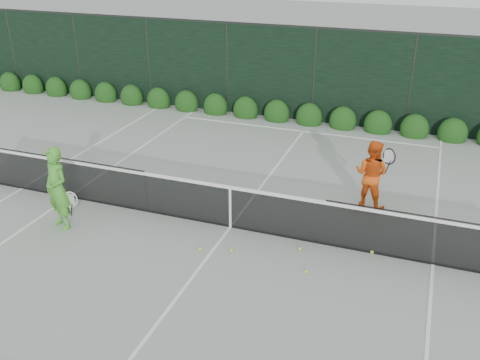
% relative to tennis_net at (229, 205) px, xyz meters
% --- Properties ---
extents(ground, '(80.00, 80.00, 0.00)m').
position_rel_tennis_net_xyz_m(ground, '(0.02, 0.00, -0.53)').
color(ground, gray).
rests_on(ground, ground).
extents(tennis_net, '(12.90, 0.10, 1.07)m').
position_rel_tennis_net_xyz_m(tennis_net, '(0.00, 0.00, 0.00)').
color(tennis_net, black).
rests_on(tennis_net, ground).
extents(player_woman, '(0.77, 0.65, 1.80)m').
position_rel_tennis_net_xyz_m(player_woman, '(-3.36, -1.19, 0.37)').
color(player_woman, green).
rests_on(player_woman, ground).
extents(player_man, '(0.95, 0.79, 1.60)m').
position_rel_tennis_net_xyz_m(player_man, '(2.64, 2.00, 0.27)').
color(player_man, '#E75513').
rests_on(player_man, ground).
extents(court_lines, '(11.03, 23.83, 0.01)m').
position_rel_tennis_net_xyz_m(court_lines, '(0.02, 0.00, -0.53)').
color(court_lines, white).
rests_on(court_lines, ground).
extents(windscreen_fence, '(32.00, 21.07, 3.06)m').
position_rel_tennis_net_xyz_m(windscreen_fence, '(0.02, -2.71, 0.98)').
color(windscreen_fence, black).
rests_on(windscreen_fence, ground).
extents(hedge_row, '(31.66, 0.65, 0.94)m').
position_rel_tennis_net_xyz_m(hedge_row, '(0.02, 7.15, -0.30)').
color(hedge_row, '#133D10').
rests_on(hedge_row, ground).
extents(tennis_balls, '(3.27, 1.16, 0.07)m').
position_rel_tennis_net_xyz_m(tennis_balls, '(1.35, -0.69, -0.50)').
color(tennis_balls, '#BDF235').
rests_on(tennis_balls, ground).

